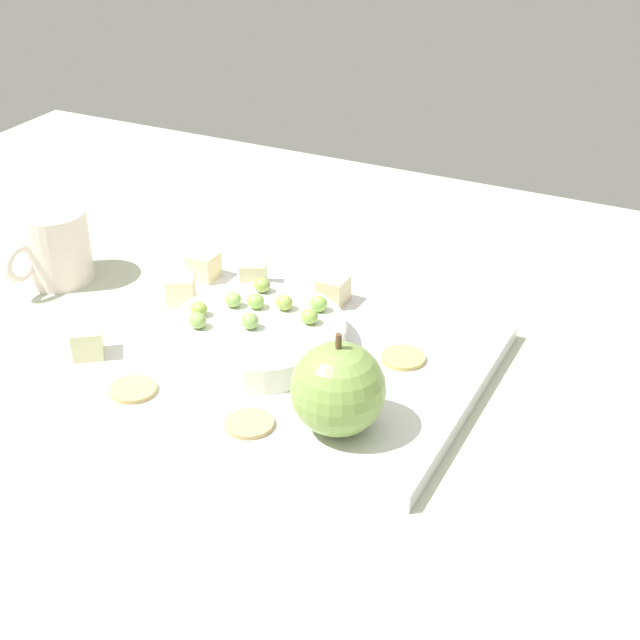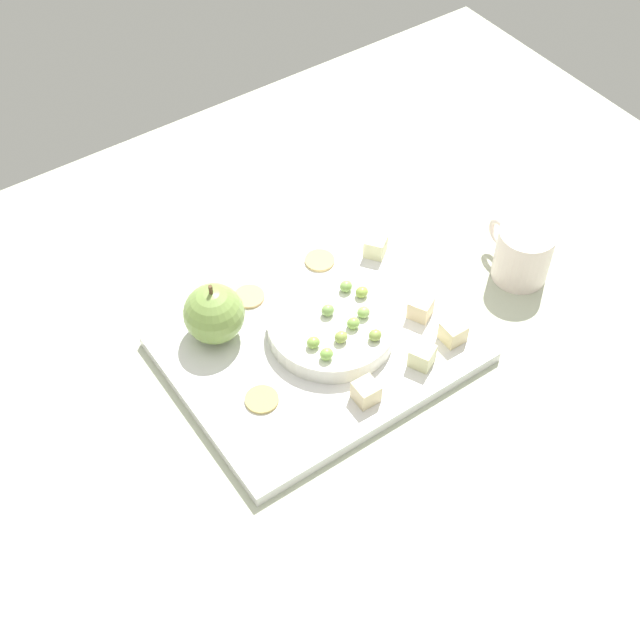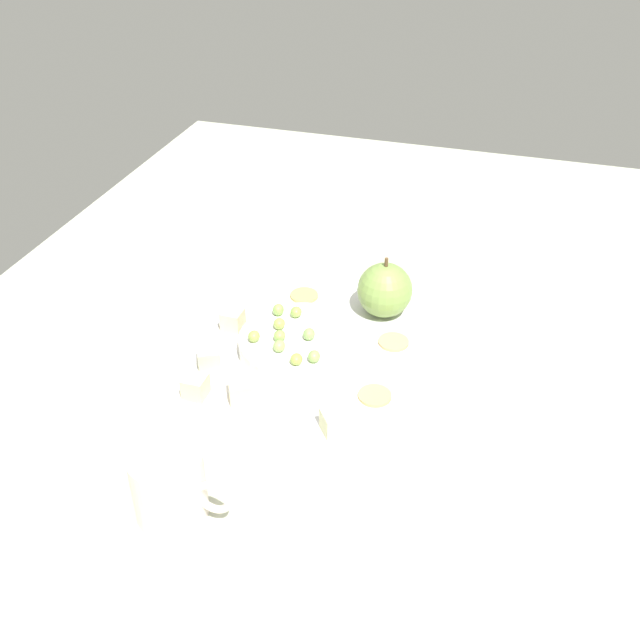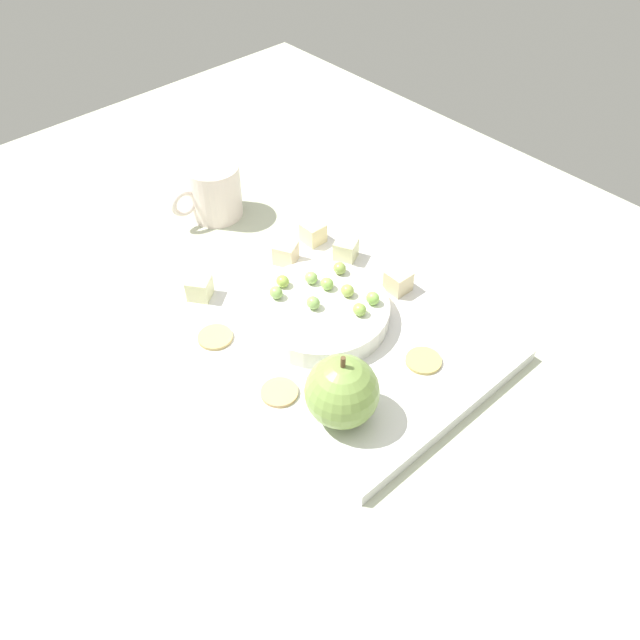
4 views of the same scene
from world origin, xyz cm
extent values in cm
cube|color=#B5BCA2|center=(0.00, 0.00, 1.73)|extent=(146.96, 102.96, 3.45)
cube|color=silver|center=(-3.89, 0.62, 4.28)|extent=(35.54, 27.79, 1.65)
cylinder|color=white|center=(-6.31, 0.01, 6.32)|extent=(16.04, 16.04, 2.44)
sphere|color=#7D9F4B|center=(5.60, -8.09, 8.89)|extent=(7.58, 7.58, 7.58)
cylinder|color=brown|center=(5.60, -8.09, 13.28)|extent=(0.50, 0.50, 1.20)
cube|color=beige|center=(-17.30, 3.96, 6.45)|extent=(3.63, 3.63, 2.70)
cube|color=beige|center=(-12.56, 10.10, 6.45)|extent=(3.60, 3.60, 2.70)
cube|color=beige|center=(-3.79, 10.55, 6.45)|extent=(2.76, 2.76, 2.70)
cube|color=beige|center=(-19.24, -8.09, 6.45)|extent=(3.77, 3.77, 2.70)
cube|color=beige|center=(-18.07, 9.40, 6.45)|extent=(2.73, 2.73, 2.70)
cylinder|color=tan|center=(6.42, 3.78, 5.30)|extent=(4.02, 4.02, 0.40)
cylinder|color=tan|center=(-0.92, -10.93, 5.30)|extent=(4.02, 4.02, 0.40)
cylinder|color=tan|center=(-12.17, -11.09, 5.30)|extent=(4.02, 4.02, 0.40)
ellipsoid|color=#95BF61|center=(-9.88, 1.70, 8.28)|extent=(1.65, 1.49, 1.48)
ellipsoid|color=#98AF50|center=(-5.33, 3.31, 8.27)|extent=(1.65, 1.49, 1.46)
ellipsoid|color=#98B74B|center=(-11.75, -1.16, 8.24)|extent=(1.65, 1.49, 1.39)
ellipsoid|color=#87B15C|center=(-6.45, -1.07, 8.30)|extent=(1.65, 1.49, 1.52)
ellipsoid|color=#8AB75A|center=(-10.67, -3.06, 8.29)|extent=(1.65, 1.49, 1.49)
ellipsoid|color=#8CBA54|center=(-7.83, 2.38, 8.26)|extent=(1.65, 1.49, 1.44)
ellipsoid|color=#90AB4E|center=(-8.87, 5.43, 8.27)|extent=(1.65, 1.49, 1.46)
ellipsoid|color=#8BC354|center=(-2.37, 4.49, 8.32)|extent=(1.65, 1.49, 1.56)
ellipsoid|color=#8BB24E|center=(-2.11, 2.09, 8.25)|extent=(1.65, 1.49, 1.42)
cylinder|color=silver|center=(-33.80, 4.94, 7.36)|extent=(7.44, 7.44, 7.82)
torus|color=silver|center=(-34.08, 0.03, 7.36)|extent=(1.03, 4.04, 4.00)
camera|label=1|loc=(31.58, -63.49, 50.35)|focal=53.10mm
camera|label=2|loc=(34.45, 56.29, 89.26)|focal=48.86mm
camera|label=3|loc=(-78.54, -24.45, 62.72)|focal=41.54mm
camera|label=4|loc=(36.41, -39.32, 61.63)|focal=38.52mm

